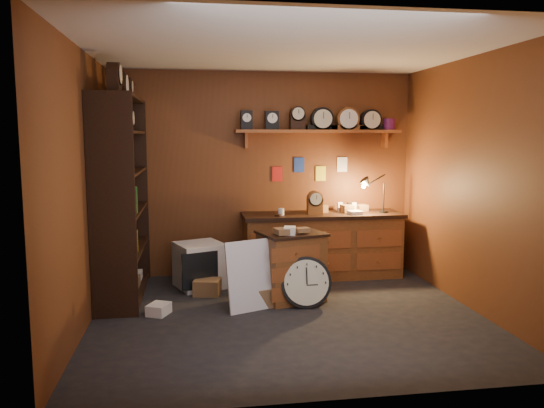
{
  "coord_description": "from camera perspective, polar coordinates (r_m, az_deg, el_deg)",
  "views": [
    {
      "loc": [
        -0.97,
        -5.24,
        1.86
      ],
      "look_at": [
        -0.11,
        0.35,
        1.13
      ],
      "focal_mm": 35.0,
      "sensor_mm": 36.0,
      "label": 1
    }
  ],
  "objects": [
    {
      "name": "floor",
      "position": [
        5.64,
        1.72,
        -11.91
      ],
      "size": [
        4.0,
        4.0,
        0.0
      ],
      "primitive_type": "plane",
      "color": "black",
      "rests_on": "ground"
    },
    {
      "name": "room_shell",
      "position": [
        5.44,
        2.05,
        5.87
      ],
      "size": [
        4.02,
        3.62,
        2.71
      ],
      "color": "brown",
      "rests_on": "ground"
    },
    {
      "name": "shelving_unit",
      "position": [
        6.3,
        -16.17,
        1.53
      ],
      "size": [
        0.47,
        1.6,
        2.58
      ],
      "color": "black",
      "rests_on": "ground"
    },
    {
      "name": "workbench",
      "position": [
        7.06,
        5.41,
        -4.02
      ],
      "size": [
        2.1,
        0.66,
        1.36
      ],
      "color": "brown",
      "rests_on": "ground"
    },
    {
      "name": "low_cabinet",
      "position": [
        6.06,
        2.09,
        -6.37
      ],
      "size": [
        0.82,
        0.74,
        0.87
      ],
      "rotation": [
        0.0,
        0.0,
        0.28
      ],
      "color": "brown",
      "rests_on": "ground"
    },
    {
      "name": "big_round_clock",
      "position": [
        5.84,
        3.67,
        -8.41
      ],
      "size": [
        0.56,
        0.18,
        0.56
      ],
      "color": "black",
      "rests_on": "ground"
    },
    {
      "name": "white_panel",
      "position": [
        5.84,
        -2.15,
        -11.23
      ],
      "size": [
        0.6,
        0.36,
        0.77
      ],
      "primitive_type": "cube",
      "rotation": [
        -0.17,
        0.0,
        0.38
      ],
      "color": "silver",
      "rests_on": "ground"
    },
    {
      "name": "mini_fridge",
      "position": [
        6.64,
        -7.78,
        -6.54
      ],
      "size": [
        0.69,
        0.71,
        0.55
      ],
      "rotation": [
        0.0,
        0.0,
        0.37
      ],
      "color": "silver",
      "rests_on": "ground"
    },
    {
      "name": "floor_box_a",
      "position": [
        6.36,
        -6.98,
        -8.85
      ],
      "size": [
        0.35,
        0.31,
        0.18
      ],
      "primitive_type": "cube",
      "rotation": [
        0.0,
        0.0,
        -0.23
      ],
      "color": "brown",
      "rests_on": "ground"
    },
    {
      "name": "floor_box_b",
      "position": [
        5.78,
        -12.09,
        -11.01
      ],
      "size": [
        0.27,
        0.29,
        0.12
      ],
      "primitive_type": "cube",
      "rotation": [
        0.0,
        0.0,
        -0.44
      ],
      "color": "white",
      "rests_on": "ground"
    },
    {
      "name": "floor_box_c",
      "position": [
        5.93,
        -0.32,
        -9.91
      ],
      "size": [
        0.28,
        0.24,
        0.2
      ],
      "primitive_type": "cube",
      "rotation": [
        0.0,
        0.0,
        0.06
      ],
      "color": "brown",
      "rests_on": "ground"
    }
  ]
}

